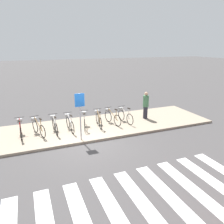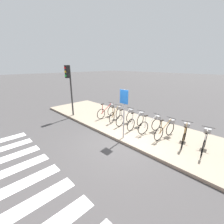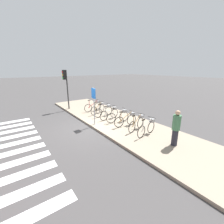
{
  "view_description": "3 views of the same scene",
  "coord_description": "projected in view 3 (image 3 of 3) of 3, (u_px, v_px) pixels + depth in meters",
  "views": [
    {
      "loc": [
        -2.33,
        -9.0,
        4.4
      ],
      "look_at": [
        1.41,
        0.36,
        1.27
      ],
      "focal_mm": 35.0,
      "sensor_mm": 36.0,
      "label": 1
    },
    {
      "loc": [
        3.9,
        -4.43,
        3.33
      ],
      "look_at": [
        -0.97,
        0.35,
        1.17
      ],
      "focal_mm": 24.0,
      "sensor_mm": 36.0,
      "label": 2
    },
    {
      "loc": [
        7.43,
        -3.91,
        3.44
      ],
      "look_at": [
        1.32,
        0.53,
        1.22
      ],
      "focal_mm": 24.0,
      "sensor_mm": 36.0,
      "label": 3
    }
  ],
  "objects": [
    {
      "name": "sidewalk",
      "position": [
        116.0,
        121.0,
        9.93
      ],
      "size": [
        15.18,
        3.56,
        0.12
      ],
      "color": "gray",
      "rests_on": "ground_plane"
    },
    {
      "name": "parked_bicycle_4",
      "position": [
        119.0,
        116.0,
        9.48
      ],
      "size": [
        0.53,
        1.49,
        0.94
      ],
      "color": "black",
      "rests_on": "sidewalk"
    },
    {
      "name": "parked_bicycle_2",
      "position": [
        105.0,
        110.0,
        10.67
      ],
      "size": [
        0.46,
        1.52,
        0.94
      ],
      "color": "black",
      "rests_on": "sidewalk"
    },
    {
      "name": "parked_bicycle_1",
      "position": [
        99.0,
        108.0,
        11.29
      ],
      "size": [
        0.63,
        1.45,
        0.94
      ],
      "color": "black",
      "rests_on": "sidewalk"
    },
    {
      "name": "parked_bicycle_6",
      "position": [
        137.0,
        123.0,
        8.27
      ],
      "size": [
        0.53,
        1.48,
        0.94
      ],
      "color": "black",
      "rests_on": "sidewalk"
    },
    {
      "name": "pedestrian",
      "position": [
        176.0,
        127.0,
        6.48
      ],
      "size": [
        0.34,
        0.34,
        1.62
      ],
      "color": "#23232D",
      "rests_on": "sidewalk"
    },
    {
      "name": "parked_bicycle_3",
      "position": [
        110.0,
        113.0,
        10.07
      ],
      "size": [
        0.46,
        1.52,
        0.94
      ],
      "color": "black",
      "rests_on": "sidewalk"
    },
    {
      "name": "parked_bicycle_0",
      "position": [
        94.0,
        106.0,
        11.94
      ],
      "size": [
        0.46,
        1.52,
        0.94
      ],
      "color": "black",
      "rests_on": "sidewalk"
    },
    {
      "name": "sign_post",
      "position": [
        94.0,
        100.0,
        8.78
      ],
      "size": [
        0.44,
        0.07,
        2.21
      ],
      "color": "#99999E",
      "rests_on": "sidewalk"
    },
    {
      "name": "parked_bicycle_5",
      "position": [
        127.0,
        119.0,
        8.86
      ],
      "size": [
        0.46,
        1.51,
        0.94
      ],
      "color": "black",
      "rests_on": "sidewalk"
    },
    {
      "name": "ground_plane",
      "position": [
        92.0,
        128.0,
        8.94
      ],
      "size": [
        120.0,
        120.0,
        0.0
      ],
      "primitive_type": "plane",
      "color": "#423F3F"
    },
    {
      "name": "parked_bicycle_7",
      "position": [
        147.0,
        127.0,
        7.64
      ],
      "size": [
        0.46,
        1.51,
        0.94
      ],
      "color": "black",
      "rests_on": "sidewalk"
    },
    {
      "name": "traffic_light",
      "position": [
        65.0,
        81.0,
        12.01
      ],
      "size": [
        0.24,
        0.4,
        3.18
      ],
      "color": "#2D2D2D",
      "rests_on": "sidewalk"
    }
  ]
}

